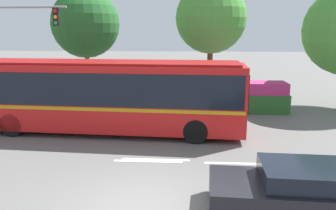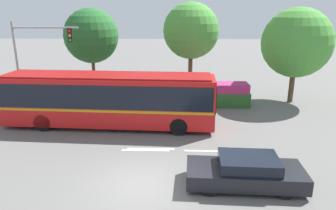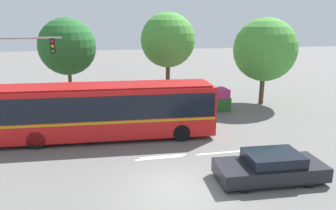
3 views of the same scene
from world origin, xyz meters
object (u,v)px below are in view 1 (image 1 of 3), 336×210
(sedan_foreground, at_px, (304,190))
(street_tree_centre, at_px, (211,18))
(street_tree_left, at_px, (85,24))
(city_bus, at_px, (101,92))
(traffic_light_pole, at_px, (9,41))

(sedan_foreground, xyz_separation_m, street_tree_centre, (-1.63, 13.75, 4.63))
(sedan_foreground, height_order, street_tree_left, street_tree_left)
(city_bus, relative_size, sedan_foreground, 2.71)
(traffic_light_pole, distance_m, street_tree_left, 4.64)
(sedan_foreground, relative_size, street_tree_centre, 0.63)
(sedan_foreground, relative_size, street_tree_left, 0.67)
(traffic_light_pole, bearing_deg, street_tree_centre, 20.48)
(street_tree_centre, bearing_deg, city_bus, -125.61)
(city_bus, xyz_separation_m, traffic_light_pole, (-5.67, 3.15, 2.15))
(city_bus, distance_m, traffic_light_pole, 6.83)
(street_tree_left, bearing_deg, traffic_light_pole, -134.19)
(city_bus, height_order, street_tree_centre, street_tree_centre)
(city_bus, distance_m, sedan_foreground, 9.51)
(street_tree_left, distance_m, street_tree_centre, 7.69)
(street_tree_centre, bearing_deg, street_tree_left, -174.18)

